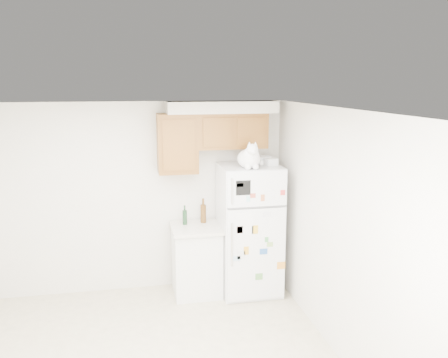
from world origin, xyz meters
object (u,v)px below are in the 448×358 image
object	(u,v)px
storage_box_back	(263,160)
base_counter	(197,259)
refrigerator	(249,230)
bottle_amber	(203,210)
cat	(250,158)
bottle_green	(185,215)
storage_box_front	(271,162)

from	to	relation	value
storage_box_back	base_counter	bearing A→B (deg)	164.03
refrigerator	bottle_amber	distance (m)	0.65
base_counter	cat	world-z (taller)	cat
base_counter	bottle_amber	bearing A→B (deg)	49.68
bottle_green	bottle_amber	distance (m)	0.25
base_counter	storage_box_back	xyz separation A→B (m)	(0.88, 0.01, 1.29)
bottle_amber	storage_box_back	bearing A→B (deg)	-9.40
storage_box_front	storage_box_back	bearing A→B (deg)	97.60
storage_box_front	refrigerator	bearing A→B (deg)	150.43
refrigerator	base_counter	world-z (taller)	refrigerator
base_counter	cat	xyz separation A→B (m)	(0.63, -0.27, 1.37)
refrigerator	cat	world-z (taller)	cat
refrigerator	cat	xyz separation A→B (m)	(-0.06, -0.19, 0.98)
storage_box_front	bottle_green	distance (m)	1.31
storage_box_back	bottle_green	bearing A→B (deg)	158.53
refrigerator	cat	size ratio (longest dim) A/B	3.41
base_counter	bottle_amber	world-z (taller)	bottle_amber
base_counter	storage_box_front	xyz separation A→B (m)	(0.95, -0.14, 1.28)
base_counter	storage_box_front	world-z (taller)	storage_box_front
cat	refrigerator	bearing A→B (deg)	73.63
cat	storage_box_back	distance (m)	0.38
base_counter	bottle_green	bearing A→B (deg)	144.22
bottle_green	bottle_amber	xyz separation A→B (m)	(0.25, 0.04, 0.04)
base_counter	storage_box_back	world-z (taller)	storage_box_back
base_counter	bottle_amber	size ratio (longest dim) A/B	2.82
cat	bottle_amber	size ratio (longest dim) A/B	1.53
cat	storage_box_back	bearing A→B (deg)	47.63
base_counter	storage_box_front	distance (m)	1.60
storage_box_back	storage_box_front	distance (m)	0.16
storage_box_front	bottle_green	bearing A→B (deg)	151.86
refrigerator	bottle_green	distance (m)	0.86
base_counter	storage_box_front	bearing A→B (deg)	-8.15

